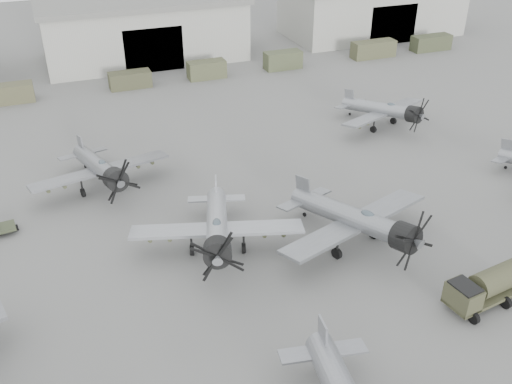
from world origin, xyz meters
TOP-DOWN VIEW (x-y plane):
  - ground at (0.00, 0.00)m, footprint 220.00×220.00m
  - hangar_center at (0.00, 61.96)m, footprint 29.00×14.80m
  - hangar_right at (38.00, 61.96)m, footprint 29.00×14.80m
  - support_truck_2 at (-18.95, 50.00)m, footprint 5.68×2.20m
  - support_truck_3 at (-4.41, 50.00)m, footprint 5.31×2.20m
  - support_truck_4 at (5.84, 50.00)m, footprint 5.06×2.20m
  - support_truck_5 at (16.96, 50.00)m, footprint 5.21×2.20m
  - support_truck_6 at (31.52, 50.00)m, footprint 6.64×2.20m
  - support_truck_7 at (41.72, 50.00)m, footprint 6.22×2.20m
  - aircraft_mid_1 at (-4.84, 11.74)m, footprint 12.86×11.57m
  - aircraft_mid_2 at (5.25, 8.66)m, footprint 13.62×12.26m
  - aircraft_far_0 at (-11.43, 24.32)m, footprint 12.48×11.24m
  - aircraft_far_1 at (19.22, 27.14)m, footprint 11.54×10.41m
  - fuel_tanker at (10.24, 0.28)m, footprint 6.69×3.61m

SIDE VIEW (x-z plane):
  - ground at x=0.00m, z-range 0.00..0.00m
  - support_truck_3 at x=-4.41m, z-range 0.00..2.07m
  - support_truck_2 at x=-18.95m, z-range 0.00..2.25m
  - support_truck_7 at x=41.72m, z-range 0.00..2.27m
  - support_truck_4 at x=5.84m, z-range 0.00..2.32m
  - support_truck_5 at x=16.96m, z-range 0.00..2.42m
  - support_truck_6 at x=31.52m, z-range 0.00..2.42m
  - fuel_tanker at x=10.24m, z-range 0.18..2.67m
  - aircraft_far_1 at x=19.22m, z-range -0.21..4.44m
  - aircraft_far_0 at x=-11.43m, z-range -0.22..4.73m
  - aircraft_mid_1 at x=-4.84m, z-range -0.23..4.91m
  - aircraft_mid_2 at x=5.25m, z-range -0.25..5.21m
  - hangar_center at x=0.00m, z-range 0.02..8.72m
  - hangar_right at x=38.00m, z-range 0.02..8.72m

